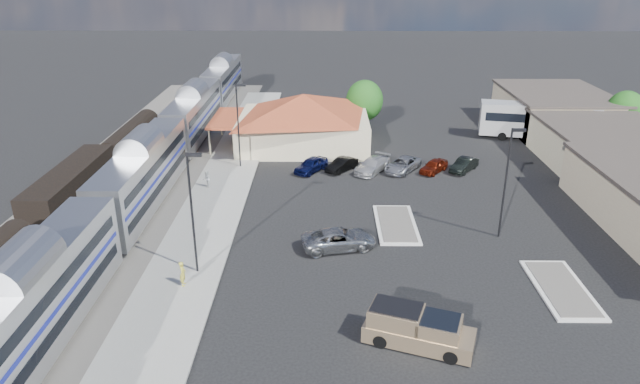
{
  "coord_description": "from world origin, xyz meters",
  "views": [
    {
      "loc": [
        -1.97,
        -41.16,
        20.71
      ],
      "look_at": [
        -2.38,
        2.43,
        2.8
      ],
      "focal_mm": 32.0,
      "sensor_mm": 36.0,
      "label": 1
    }
  ],
  "objects_px": {
    "suv": "(339,239)",
    "pickup_truck": "(419,330)",
    "station_depot": "(303,120)",
    "coach_bus": "(538,119)"
  },
  "relations": [
    {
      "from": "pickup_truck",
      "to": "coach_bus",
      "type": "height_order",
      "value": "coach_bus"
    },
    {
      "from": "suv",
      "to": "coach_bus",
      "type": "xyz_separation_m",
      "value": [
        24.88,
        28.81,
        1.74
      ]
    },
    {
      "from": "pickup_truck",
      "to": "station_depot",
      "type": "bearing_deg",
      "value": 31.94
    },
    {
      "from": "suv",
      "to": "pickup_truck",
      "type": "bearing_deg",
      "value": -172.43
    },
    {
      "from": "pickup_truck",
      "to": "suv",
      "type": "relative_size",
      "value": 1.16
    },
    {
      "from": "coach_bus",
      "to": "station_depot",
      "type": "bearing_deg",
      "value": 107.17
    },
    {
      "from": "pickup_truck",
      "to": "suv",
      "type": "height_order",
      "value": "pickup_truck"
    },
    {
      "from": "pickup_truck",
      "to": "suv",
      "type": "xyz_separation_m",
      "value": [
        -4.34,
        11.75,
        -0.23
      ]
    },
    {
      "from": "suv",
      "to": "coach_bus",
      "type": "height_order",
      "value": "coach_bus"
    },
    {
      "from": "station_depot",
      "to": "coach_bus",
      "type": "height_order",
      "value": "station_depot"
    }
  ]
}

